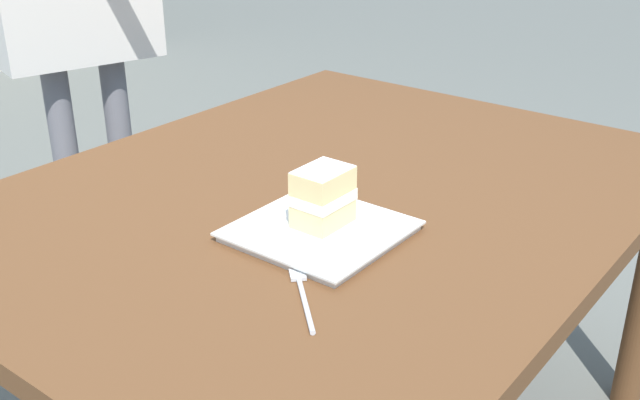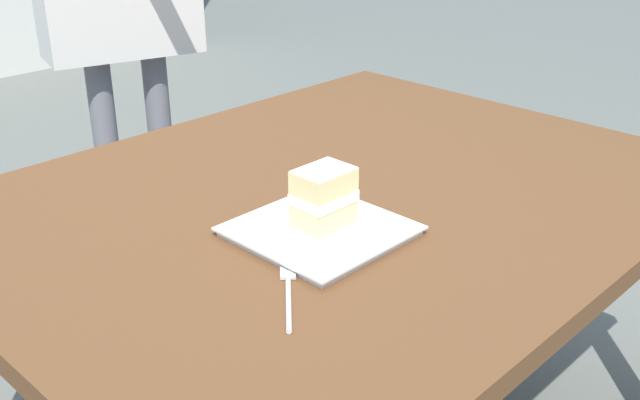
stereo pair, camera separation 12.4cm
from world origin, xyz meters
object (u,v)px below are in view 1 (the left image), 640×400
object	(u,v)px
patio_table	(327,225)
cake_slice	(323,197)
dessert_plate	(320,231)
dessert_fork	(303,295)

from	to	relation	value
patio_table	cake_slice	bearing A→B (deg)	-145.26
dessert_plate	cake_slice	distance (m)	0.06
patio_table	dessert_plate	bearing A→B (deg)	-146.30
cake_slice	dessert_plate	bearing A→B (deg)	-160.30
patio_table	dessert_fork	xyz separation A→B (m)	(-0.34, -0.21, 0.08)
cake_slice	dessert_fork	size ratio (longest dim) A/B	0.74
patio_table	cake_slice	distance (m)	0.24
patio_table	cake_slice	size ratio (longest dim) A/B	13.92
patio_table	cake_slice	xyz separation A→B (m)	(-0.15, -0.11, 0.15)
dessert_fork	patio_table	bearing A→B (deg)	32.14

